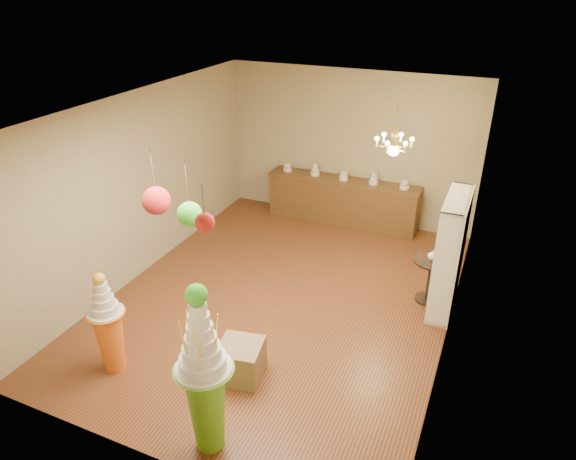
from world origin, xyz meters
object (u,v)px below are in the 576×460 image
at_px(pedestal_orange, 109,332).
at_px(round_table, 430,274).
at_px(pedestal_green, 205,387).
at_px(sideboard, 342,200).

height_order(pedestal_orange, round_table, pedestal_orange).
distance_m(pedestal_green, pedestal_orange, 1.85).
xyz_separation_m(pedestal_orange, sideboard, (1.33, 5.28, -0.09)).
height_order(pedestal_orange, sideboard, pedestal_orange).
distance_m(pedestal_green, round_table, 4.08).
distance_m(pedestal_green, sideboard, 5.84).
bearing_deg(round_table, sideboard, 134.76).
distance_m(pedestal_orange, round_table, 4.67).
xyz_separation_m(sideboard, round_table, (2.10, -2.12, -0.01)).
bearing_deg(pedestal_orange, pedestal_green, -17.23).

